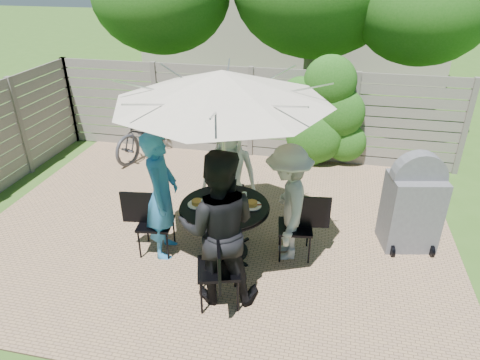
% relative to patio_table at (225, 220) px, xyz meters
% --- Properties ---
extents(patio_table, '(1.36, 1.36, 0.77)m').
position_rel_patio_table_xyz_m(patio_table, '(0.00, 0.00, 0.00)').
color(patio_table, black).
rests_on(patio_table, ground).
extents(umbrella, '(3.03, 3.03, 2.56)m').
position_rel_patio_table_xyz_m(umbrella, '(-0.00, -0.00, 1.83)').
color(umbrella, silver).
rests_on(umbrella, ground).
extents(chair_back, '(0.52, 0.70, 0.93)m').
position_rel_patio_table_xyz_m(chair_back, '(-0.16, 0.95, -0.26)').
color(chair_back, black).
rests_on(chair_back, ground).
extents(person_back, '(0.90, 0.66, 1.69)m').
position_rel_patio_table_xyz_m(person_back, '(-0.14, 0.82, 0.30)').
color(person_back, white).
rests_on(person_back, ground).
extents(chair_left, '(0.70, 0.50, 0.93)m').
position_rel_patio_table_xyz_m(chair_left, '(-0.95, -0.16, -0.26)').
color(chair_left, black).
rests_on(chair_left, ground).
extents(person_left, '(0.53, 0.72, 1.80)m').
position_rel_patio_table_xyz_m(person_left, '(-0.82, -0.14, 0.36)').
color(person_left, '#2B79BB').
rests_on(person_left, ground).
extents(chair_front, '(0.60, 0.77, 1.00)m').
position_rel_patio_table_xyz_m(chair_front, '(0.16, -0.95, -0.24)').
color(chair_front, black).
rests_on(chair_front, ground).
extents(person_front, '(1.04, 0.87, 1.93)m').
position_rel_patio_table_xyz_m(person_front, '(0.14, -0.82, 0.42)').
color(person_front, black).
rests_on(person_front, ground).
extents(chair_right, '(0.70, 0.50, 0.93)m').
position_rel_patio_table_xyz_m(chair_right, '(0.95, 0.16, -0.26)').
color(chair_right, black).
rests_on(chair_right, ground).
extents(person_right, '(0.78, 1.15, 1.64)m').
position_rel_patio_table_xyz_m(person_right, '(0.82, 0.14, 0.28)').
color(person_right, '#AEACA9').
rests_on(person_right, ground).
extents(plate_back, '(0.26, 0.26, 0.06)m').
position_rel_patio_table_xyz_m(plate_back, '(-0.06, 0.36, 0.26)').
color(plate_back, white).
rests_on(plate_back, patio_table).
extents(plate_left, '(0.26, 0.26, 0.06)m').
position_rel_patio_table_xyz_m(plate_left, '(-0.36, -0.06, 0.26)').
color(plate_left, white).
rests_on(plate_left, patio_table).
extents(plate_front, '(0.26, 0.26, 0.06)m').
position_rel_patio_table_xyz_m(plate_front, '(0.06, -0.36, 0.26)').
color(plate_front, white).
rests_on(plate_front, patio_table).
extents(plate_right, '(0.26, 0.26, 0.06)m').
position_rel_patio_table_xyz_m(plate_right, '(0.36, 0.06, 0.26)').
color(plate_right, white).
rests_on(plate_right, patio_table).
extents(glass_back, '(0.07, 0.07, 0.14)m').
position_rel_patio_table_xyz_m(glass_back, '(-0.15, 0.24, 0.30)').
color(glass_back, silver).
rests_on(glass_back, patio_table).
extents(glass_left, '(0.07, 0.07, 0.14)m').
position_rel_patio_table_xyz_m(glass_left, '(-0.24, -0.15, 0.30)').
color(glass_left, silver).
rests_on(glass_left, patio_table).
extents(glass_front, '(0.07, 0.07, 0.14)m').
position_rel_patio_table_xyz_m(glass_front, '(0.15, -0.24, 0.30)').
color(glass_front, silver).
rests_on(glass_front, patio_table).
extents(glass_right, '(0.07, 0.07, 0.14)m').
position_rel_patio_table_xyz_m(glass_right, '(0.24, 0.15, 0.30)').
color(glass_right, silver).
rests_on(glass_right, patio_table).
extents(syrup_jug, '(0.09, 0.09, 0.16)m').
position_rel_patio_table_xyz_m(syrup_jug, '(-0.07, 0.04, 0.31)').
color(syrup_jug, '#59280C').
rests_on(syrup_jug, patio_table).
extents(coffee_cup, '(0.08, 0.08, 0.12)m').
position_rel_patio_table_xyz_m(coffee_cup, '(0.06, 0.23, 0.29)').
color(coffee_cup, '#C6B293').
rests_on(coffee_cup, patio_table).
extents(bicycle, '(1.21, 2.03, 1.01)m').
position_rel_patio_table_xyz_m(bicycle, '(-2.35, 2.96, -0.04)').
color(bicycle, '#333338').
rests_on(bicycle, ground).
extents(bbq_grill, '(0.80, 0.68, 1.45)m').
position_rel_patio_table_xyz_m(bbq_grill, '(2.48, 0.74, 0.12)').
color(bbq_grill, slate).
rests_on(bbq_grill, ground).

